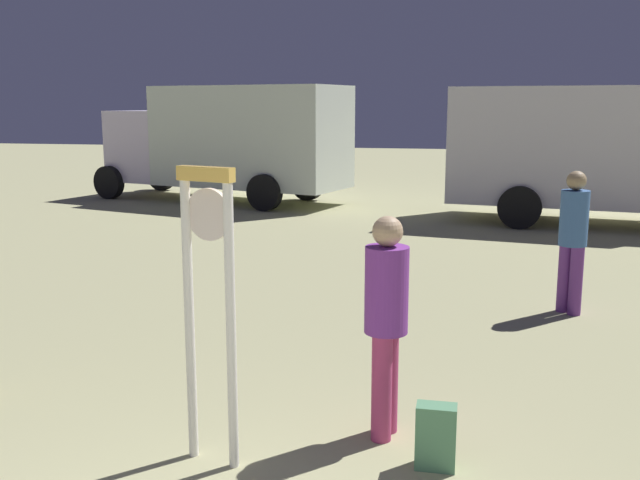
% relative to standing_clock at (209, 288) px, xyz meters
% --- Properties ---
extents(standing_clock, '(0.45, 0.20, 2.16)m').
position_rel_standing_clock_xyz_m(standing_clock, '(0.00, 0.00, 0.00)').
color(standing_clock, white).
rests_on(standing_clock, ground_plane).
extents(person_near_clock, '(0.34, 0.34, 1.76)m').
position_rel_standing_clock_xyz_m(person_near_clock, '(1.17, 0.67, -0.33)').
color(person_near_clock, '#B2386A').
rests_on(person_near_clock, ground_plane).
extents(backpack, '(0.29, 0.21, 0.48)m').
position_rel_standing_clock_xyz_m(backpack, '(1.60, 0.23, -1.08)').
color(backpack, '#538B62').
rests_on(backpack, ground_plane).
extents(person_distant, '(0.34, 0.34, 1.78)m').
position_rel_standing_clock_xyz_m(person_distant, '(3.02, 4.52, -0.31)').
color(person_distant, '#6E3587').
rests_on(person_distant, ground_plane).
extents(box_truck_near, '(7.09, 3.40, 2.94)m').
position_rel_standing_clock_xyz_m(box_truck_near, '(4.47, 11.71, 0.29)').
color(box_truck_near, silver).
rests_on(box_truck_near, ground_plane).
extents(box_truck_far, '(7.25, 4.06, 3.03)m').
position_rel_standing_clock_xyz_m(box_truck_far, '(-4.55, 13.70, 0.34)').
color(box_truck_far, silver).
rests_on(box_truck_far, ground_plane).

